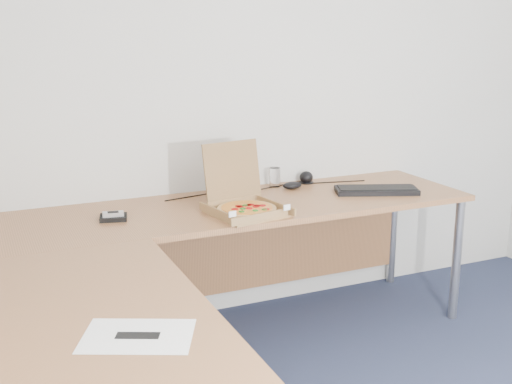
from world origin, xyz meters
name	(u,v)px	position (x,y,z in m)	size (l,w,h in m)	color
desk	(206,243)	(-0.82, 0.97, 0.70)	(2.50, 2.20, 0.73)	#986139
pizza_box	(245,206)	(-0.53, 1.24, 0.77)	(0.32, 0.37, 0.33)	#997142
drinking_glass	(275,177)	(-0.16, 1.67, 0.78)	(0.06, 0.06, 0.11)	silver
keyboard	(376,190)	(0.29, 1.31, 0.74)	(0.45, 0.16, 0.03)	black
mouse	(292,185)	(-0.09, 1.58, 0.75)	(0.11, 0.07, 0.04)	black
wallet	(113,218)	(-1.14, 1.39, 0.74)	(0.13, 0.10, 0.02)	black
phone	(113,214)	(-1.14, 1.39, 0.76)	(0.10, 0.05, 0.02)	#B2B5BA
paper_sheet	(138,336)	(-1.33, 0.17, 0.73)	(0.32, 0.23, 0.00)	white
dome_speaker	(306,177)	(0.05, 1.68, 0.77)	(0.09, 0.09, 0.07)	black
cable_bundle	(264,189)	(-0.24, 1.64, 0.73)	(0.59, 0.04, 0.01)	black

